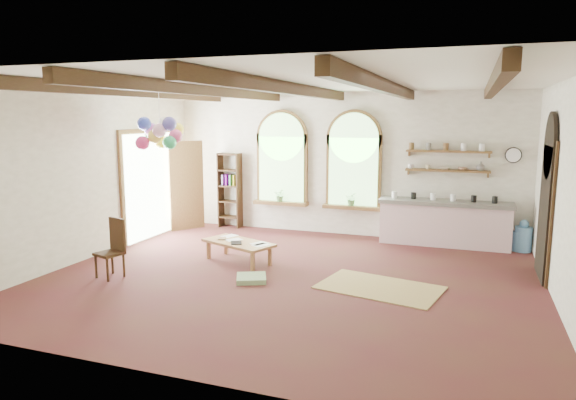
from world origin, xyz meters
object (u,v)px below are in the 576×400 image
at_px(coffee_table, 238,244).
at_px(side_chair, 111,261).
at_px(kitchen_counter, 444,223).
at_px(balloon_cluster, 160,133).

xyz_separation_m(coffee_table, side_chair, (-1.63, -1.54, -0.06)).
xyz_separation_m(kitchen_counter, balloon_cluster, (-5.23, -2.40, 1.87)).
bearing_deg(side_chair, coffee_table, 43.30).
distance_m(coffee_table, balloon_cluster, 2.65).
height_order(coffee_table, balloon_cluster, balloon_cluster).
distance_m(kitchen_counter, coffee_table, 4.37).
relative_size(kitchen_counter, side_chair, 2.72).
bearing_deg(side_chair, balloon_cluster, 93.05).
xyz_separation_m(kitchen_counter, coffee_table, (-3.51, -2.60, -0.13)).
bearing_deg(kitchen_counter, coffee_table, -143.43).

